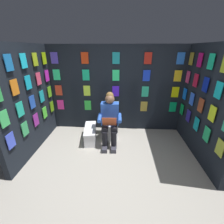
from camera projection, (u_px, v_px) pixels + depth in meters
The scene contains 7 objects.
ground_plane at pixel (111, 185), 2.48m from camera, with size 30.00×30.00×0.00m, color #9E998E.
display_wall_back at pixel (116, 90), 3.92m from camera, with size 3.46×0.14×2.17m.
display_wall_left at pixel (205, 104), 2.88m from camera, with size 0.14×1.96×2.17m.
display_wall_right at pixel (28, 101), 3.06m from camera, with size 0.14×1.96×2.17m.
toilet at pixel (110, 125), 3.74m from camera, with size 0.41×0.56×0.77m.
person_reading at pixel (110, 119), 3.42m from camera, with size 0.53×0.69×1.19m.
comic_longbox_near at pixel (90, 134), 3.68m from camera, with size 0.35×0.75×0.33m.
Camera 1 is at (-0.13, 1.83, 2.06)m, focal length 24.48 mm.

